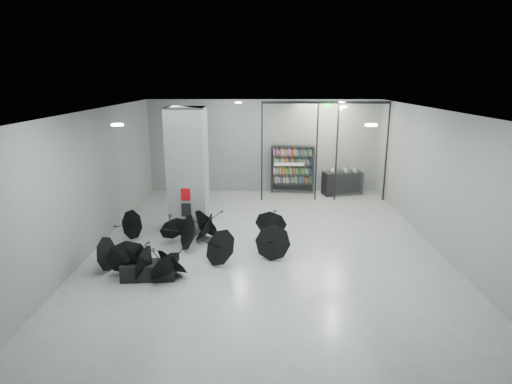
{
  "coord_description": "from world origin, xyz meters",
  "views": [
    {
      "loc": [
        -0.19,
        -11.42,
        4.85
      ],
      "look_at": [
        -0.3,
        1.5,
        1.4
      ],
      "focal_mm": 29.88,
      "sensor_mm": 36.0,
      "label": 1
    }
  ],
  "objects_px": {
    "column": "(188,170)",
    "umbrella_cluster": "(187,247)",
    "bench": "(149,270)",
    "shop_counter": "(342,183)",
    "bookshelf": "(293,169)"
  },
  "relations": [
    {
      "from": "bookshelf",
      "to": "umbrella_cluster",
      "type": "distance_m",
      "value": 7.95
    },
    {
      "from": "umbrella_cluster",
      "to": "column",
      "type": "bearing_deg",
      "value": 96.97
    },
    {
      "from": "bookshelf",
      "to": "shop_counter",
      "type": "bearing_deg",
      "value": -1.97
    },
    {
      "from": "bench",
      "to": "shop_counter",
      "type": "xyz_separation_m",
      "value": [
        6.33,
        8.09,
        0.28
      ]
    },
    {
      "from": "shop_counter",
      "to": "umbrella_cluster",
      "type": "height_order",
      "value": "shop_counter"
    },
    {
      "from": "bench",
      "to": "umbrella_cluster",
      "type": "relative_size",
      "value": 0.24
    },
    {
      "from": "bench",
      "to": "shop_counter",
      "type": "relative_size",
      "value": 0.8
    },
    {
      "from": "bench",
      "to": "bookshelf",
      "type": "height_order",
      "value": "bookshelf"
    },
    {
      "from": "column",
      "to": "umbrella_cluster",
      "type": "bearing_deg",
      "value": -83.03
    },
    {
      "from": "column",
      "to": "shop_counter",
      "type": "xyz_separation_m",
      "value": [
        5.87,
        4.42,
        -1.5
      ]
    },
    {
      "from": "column",
      "to": "shop_counter",
      "type": "relative_size",
      "value": 2.42
    },
    {
      "from": "column",
      "to": "bookshelf",
      "type": "height_order",
      "value": "column"
    },
    {
      "from": "bench",
      "to": "shop_counter",
      "type": "height_order",
      "value": "shop_counter"
    },
    {
      "from": "column",
      "to": "umbrella_cluster",
      "type": "distance_m",
      "value": 2.93
    },
    {
      "from": "bookshelf",
      "to": "shop_counter",
      "type": "xyz_separation_m",
      "value": [
        2.12,
        -0.33,
        -0.53
      ]
    }
  ]
}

